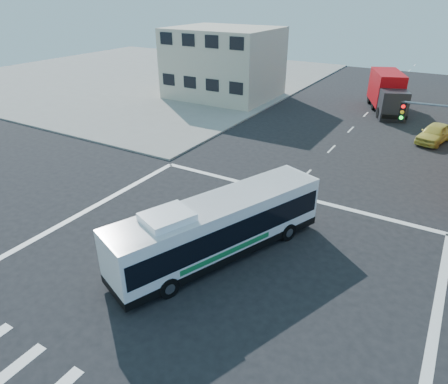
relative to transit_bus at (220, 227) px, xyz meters
The scene contains 6 objects.
ground 2.30m from the transit_bus, 79.08° to the right, with size 120.00×120.00×0.00m, color black.
sidewalk_nw 48.20m from the transit_bus, 136.07° to the left, with size 50.00×50.00×0.15m, color gray.
building_west 33.04m from the transit_bus, 120.48° to the left, with size 12.06×10.06×8.00m.
transit_bus is the anchor object (origin of this frame).
box_truck 31.93m from the transit_bus, 86.96° to the left, with size 5.63×9.18×3.99m.
parked_car 24.81m from the transit_bus, 72.73° to the left, with size 1.88×4.67×1.59m, color #E0D051.
Camera 1 is at (8.28, -12.43, 11.88)m, focal length 32.00 mm.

